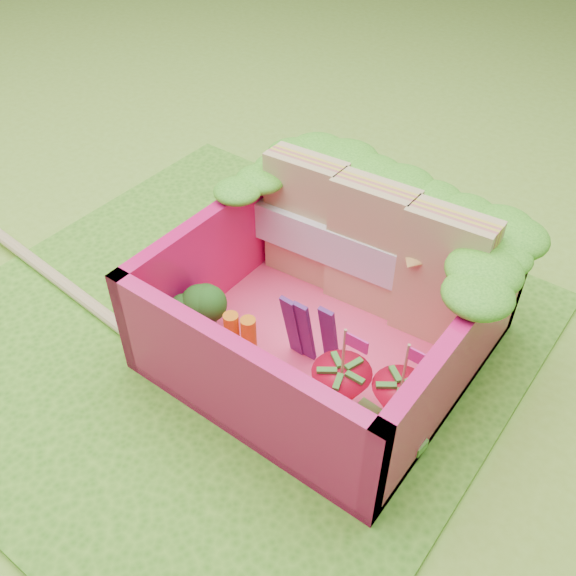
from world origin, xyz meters
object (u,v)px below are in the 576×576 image
at_px(strawberry_right, 398,404).
at_px(chopsticks, 59,280).
at_px(sandwich_stack, 370,248).
at_px(strawberry_left, 340,391).
at_px(bento_box, 327,304).
at_px(broccoli, 202,311).

height_order(strawberry_right, chopsticks, strawberry_right).
xyz_separation_m(sandwich_stack, strawberry_left, (0.27, -0.65, -0.20)).
height_order(bento_box, chopsticks, bento_box).
bearing_deg(chopsticks, strawberry_right, 7.60).
height_order(sandwich_stack, broccoli, sandwich_stack).
distance_m(sandwich_stack, strawberry_left, 0.73).
relative_size(bento_box, strawberry_right, 2.75).
distance_m(sandwich_stack, strawberry_right, 0.78).
bearing_deg(broccoli, strawberry_left, 1.89).
xyz_separation_m(bento_box, strawberry_left, (0.28, -0.31, -0.10)).
bearing_deg(broccoli, bento_box, 36.11).
relative_size(bento_box, chopsticks, 0.55).
distance_m(broccoli, strawberry_right, 0.96).
bearing_deg(bento_box, chopsticks, -160.90).
distance_m(bento_box, broccoli, 0.56).
bearing_deg(bento_box, broccoli, -143.89).
distance_m(strawberry_left, chopsticks, 1.65).
bearing_deg(sandwich_stack, bento_box, -90.79).
bearing_deg(sandwich_stack, broccoli, -124.36).
relative_size(bento_box, strawberry_left, 2.69).
distance_m(sandwich_stack, broccoli, 0.83).
relative_size(bento_box, sandwich_stack, 1.07).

